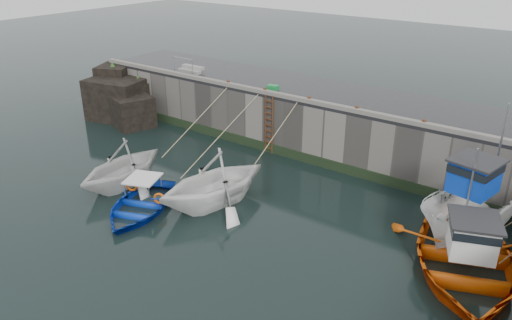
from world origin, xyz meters
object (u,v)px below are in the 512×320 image
Objects in this scene: fish_crate at (273,88)px; bollard_e at (424,123)px; boat_near_blue at (140,210)px; boat_far_white at (473,212)px; bollard_b at (265,90)px; boat_far_orange at (464,259)px; boat_near_blacktrim at (214,203)px; bollard_a at (228,83)px; bollard_d at (357,109)px; boat_near_white at (124,184)px; ladder at (269,125)px; bollard_c at (309,99)px.

bollard_e is (8.47, -0.69, 0.00)m from fish_crate.
boat_far_white is (11.91, 6.30, 1.05)m from boat_near_blue.
boat_far_orange is at bearing -22.38° from bollard_b.
boat_near_blacktrim is 7.48m from bollard_b.
bollard_a is at bearing 138.28° from boat_near_blacktrim.
boat_far_orange reaches higher than fish_crate.
bollard_b reaches higher than boat_near_blacktrim.
boat_far_white is 7.11m from bollard_d.
boat_far_white is 14.47m from bollard_a.
boat_far_white reaches higher than boat_near_white.
bollard_d is at bearing 170.22° from boat_far_white.
boat_far_orange is 13.30m from bollard_b.
fish_crate is (2.81, 8.26, 3.30)m from boat_near_white.
bollard_c reaches higher than ladder.
fish_crate is (-0.47, 1.03, 1.71)m from ladder.
bollard_e is (8.50, 0.00, 0.00)m from bollard_b.
boat_far_white is 24.16× the size of bollard_a.
bollard_c is at bearing 0.00° from bollard_b.
bollard_d reaches higher than boat_near_white.
bollard_c is at bearing 50.82° from boat_near_white.
ladder is at bearing -33.86° from bollard_b.
ladder is at bearing -6.38° from bollard_a.
bollard_c is at bearing 0.00° from bollard_a.
boat_near_blue is at bearing -76.04° from bollard_a.
boat_near_blue is (-0.82, -8.42, -1.59)m from ladder.
boat_near_white is 15.03m from boat_far_orange.
boat_far_orange reaches higher than boat_near_blacktrim.
bollard_a and bollard_b have the same top height.
bollard_e is (3.20, 0.00, 0.00)m from bollard_d.
ladder is 2.81m from bollard_c.
bollard_b is at bearing 65.78° from boat_near_blue.
ladder is at bearing -171.33° from bollard_c.
boat_near_white is at bearing -152.39° from boat_near_blacktrim.
fish_crate and bollard_a have the same top height.
boat_near_white is 9.91m from bollard_c.
boat_far_orange reaches higher than bollard_c.
boat_far_white reaches higher than boat_near_blacktrim.
bollard_b is (0.32, 8.75, 3.30)m from boat_near_blue.
boat_far_white is 0.80× the size of boat_far_orange.
boat_near_blacktrim is 0.63× the size of boat_far_orange.
bollard_c is 1.00× the size of bollard_d.
boat_near_white is at bearing -114.40° from ladder.
boat_far_orange is (10.14, 1.50, 0.47)m from boat_near_blacktrim.
boat_near_blue is 12.86m from bollard_e.
fish_crate is at bearing 15.32° from bollard_a.
bollard_b and bollard_c have the same top height.
bollard_e reaches higher than boat_near_white.
bollard_d reaches higher than boat_near_blue.
boat_far_white is (9.71, 3.99, 1.05)m from boat_near_blacktrim.
bollard_c is (-9.31, 4.95, 2.83)m from boat_far_orange.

